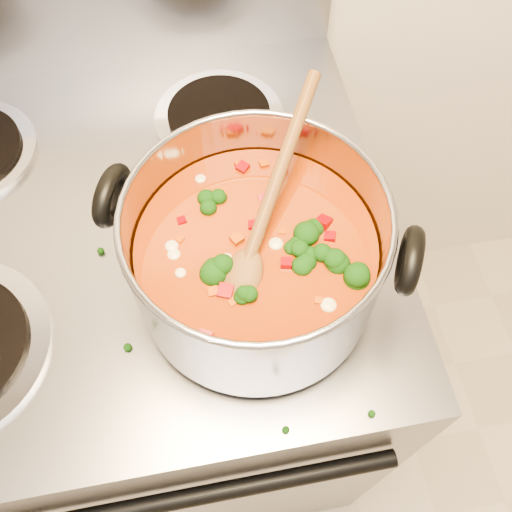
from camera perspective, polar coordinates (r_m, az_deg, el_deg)
The scene contains 4 objects.
electric_range at distance 1.22m, azimuth -10.26°, elevation -8.17°, with size 0.80×0.72×1.08m.
stockpot at distance 0.66m, azimuth 0.01°, elevation 0.01°, with size 0.35×0.29×0.17m.
wooden_spoon at distance 0.63m, azimuth 0.52°, elevation 3.28°, with size 0.17×0.25×0.11m.
cooktop_crumbs at distance 0.78m, azimuth -5.28°, elevation 1.73°, with size 0.40×0.30×0.01m.
Camera 1 is at (0.09, 0.69, 1.59)m, focal length 40.00 mm.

